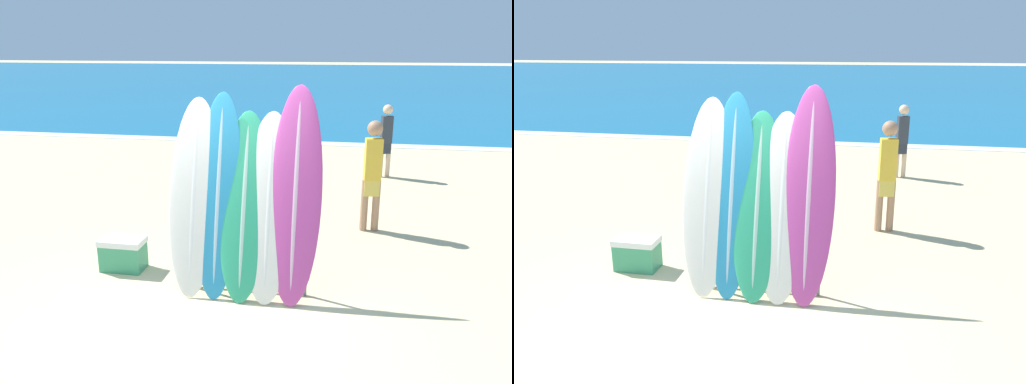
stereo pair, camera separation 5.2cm
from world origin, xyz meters
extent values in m
plane|color=beige|center=(0.00, 0.00, 0.00)|extent=(160.00, 160.00, 0.00)
cube|color=#146693|center=(0.00, 39.77, 0.00)|extent=(120.00, 60.00, 0.00)
cube|color=white|center=(0.00, 10.07, 0.01)|extent=(120.00, 0.60, 0.01)
cylinder|color=slate|center=(-0.33, 0.75, 0.48)|extent=(0.04, 0.04, 0.96)
cylinder|color=slate|center=(1.11, 0.75, 0.48)|extent=(0.04, 0.04, 0.96)
cylinder|color=slate|center=(0.39, 0.75, 0.94)|extent=(1.48, 0.04, 0.04)
cylinder|color=slate|center=(0.39, 0.75, 0.12)|extent=(1.48, 0.04, 0.04)
ellipsoid|color=silver|center=(-0.19, 0.77, 1.12)|extent=(0.60, 0.72, 2.24)
ellipsoid|color=silver|center=(-0.19, 0.77, 1.12)|extent=(0.11, 0.70, 2.15)
ellipsoid|color=teal|center=(0.09, 0.78, 1.15)|extent=(0.53, 0.75, 2.30)
ellipsoid|color=#98BACC|center=(0.09, 0.78, 1.15)|extent=(0.10, 0.72, 2.21)
ellipsoid|color=#289E70|center=(0.40, 0.75, 1.05)|extent=(0.58, 0.75, 2.10)
ellipsoid|color=#9AC3B3|center=(0.40, 0.75, 1.05)|extent=(0.11, 0.73, 2.02)
ellipsoid|color=silver|center=(0.68, 0.75, 1.05)|extent=(0.58, 0.72, 2.10)
ellipsoid|color=silver|center=(0.68, 0.75, 1.05)|extent=(0.10, 0.71, 2.02)
ellipsoid|color=#B23D8E|center=(0.97, 0.79, 1.20)|extent=(0.59, 0.79, 2.40)
ellipsoid|color=#CAA1BE|center=(0.97, 0.79, 1.20)|extent=(0.11, 0.78, 2.30)
cylinder|color=beige|center=(-1.69, 6.01, 0.37)|extent=(0.10, 0.10, 0.74)
cylinder|color=beige|center=(-1.55, 5.92, 0.37)|extent=(0.10, 0.10, 0.74)
cube|color=gold|center=(-1.62, 5.96, 0.63)|extent=(0.24, 0.22, 0.22)
cube|color=#3370BC|center=(-1.62, 5.96, 1.02)|extent=(0.27, 0.24, 0.58)
sphere|color=beige|center=(-1.62, 5.96, 1.45)|extent=(0.21, 0.21, 0.21)
cylinder|color=#A87A5B|center=(1.83, 3.05, 0.41)|extent=(0.11, 0.11, 0.82)
cylinder|color=#A87A5B|center=(2.01, 3.07, 0.41)|extent=(0.11, 0.11, 0.82)
cube|color=gold|center=(1.92, 3.06, 0.70)|extent=(0.25, 0.17, 0.25)
cube|color=gold|center=(1.92, 3.06, 1.14)|extent=(0.27, 0.19, 0.64)
sphere|color=#A87A5B|center=(1.92, 3.06, 1.61)|extent=(0.23, 0.23, 0.23)
cylinder|color=beige|center=(2.28, 6.47, 0.38)|extent=(0.10, 0.10, 0.75)
cylinder|color=beige|center=(2.44, 6.52, 0.38)|extent=(0.10, 0.10, 0.75)
cube|color=#282D38|center=(2.36, 6.50, 0.64)|extent=(0.24, 0.19, 0.23)
cube|color=#2D333D|center=(2.36, 6.50, 1.04)|extent=(0.26, 0.21, 0.59)
sphere|color=beige|center=(2.36, 6.50, 1.48)|extent=(0.21, 0.21, 0.21)
cube|color=#389366|center=(-1.26, 1.05, 0.17)|extent=(0.54, 0.33, 0.35)
cube|color=white|center=(-1.26, 1.05, 0.39)|extent=(0.56, 0.34, 0.08)
camera|label=1|loc=(1.48, -4.50, 2.81)|focal=35.00mm
camera|label=2|loc=(1.53, -4.49, 2.81)|focal=35.00mm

